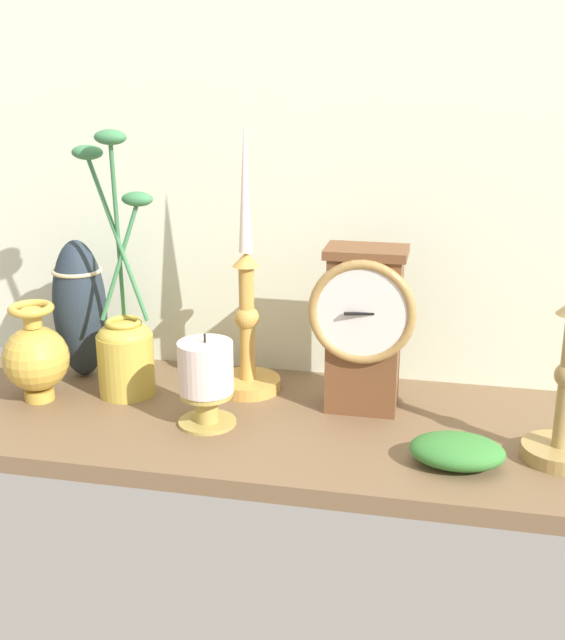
{
  "coord_description": "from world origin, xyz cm",
  "views": [
    {
      "loc": [
        20.94,
        -97.54,
        46.51
      ],
      "look_at": [
        0.1,
        0.0,
        14.0
      ],
      "focal_mm": 45.17,
      "sensor_mm": 36.0,
      "label": 1
    }
  ],
  "objects": [
    {
      "name": "ivy_sprig",
      "position": [
        23.29,
        -8.63,
        1.86
      ],
      "size": [
        11.42,
        7.99,
        3.71
      ],
      "color": "#367C33",
      "rests_on": "ground_plane"
    },
    {
      "name": "tall_ceramic_vase",
      "position": [
        -33.04,
        9.09,
        10.73
      ],
      "size": [
        7.99,
        7.99,
        21.19
      ],
      "color": "#242F3A",
      "rests_on": "ground_plane"
    },
    {
      "name": "pillar_candle_front",
      "position": [
        -9.38,
        -3.78,
        6.58
      ],
      "size": [
        7.77,
        7.77,
        12.69
      ],
      "color": "tan",
      "rests_on": "ground_plane"
    },
    {
      "name": "back_wall",
      "position": [
        0.0,
        18.5,
        32.5
      ],
      "size": [
        120.0,
        2.0,
        65.0
      ],
      "primitive_type": "cube",
      "color": "silver",
      "rests_on": "ground_plane"
    },
    {
      "name": "candlestick_tall_left",
      "position": [
        -6.96,
        8.58,
        10.86
      ],
      "size": [
        9.6,
        9.6,
        39.51
      ],
      "color": "gold",
      "rests_on": "ground_plane"
    },
    {
      "name": "ground_plane",
      "position": [
        0.0,
        0.0,
        -1.2
      ],
      "size": [
        100.0,
        36.0,
        2.4
      ],
      "primitive_type": "cube",
      "color": "brown"
    },
    {
      "name": "brass_vase_jar",
      "position": [
        -23.72,
        3.5,
        8.48
      ],
      "size": [
        10.85,
        8.06,
        37.85
      ],
      "color": "gold",
      "rests_on": "ground_plane"
    },
    {
      "name": "mantel_clock",
      "position": [
        10.19,
        5.1,
        12.21
      ],
      "size": [
        14.2,
        8.42,
        22.88
      ],
      "color": "brown",
      "rests_on": "ground_plane"
    },
    {
      "name": "brass_vase_bulbous",
      "position": [
        -35.21,
        -1.13,
        6.58
      ],
      "size": [
        9.32,
        9.32,
        14.19
      ],
      "color": "gold",
      "rests_on": "ground_plane"
    }
  ]
}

